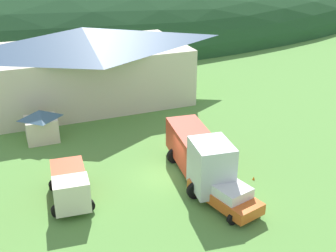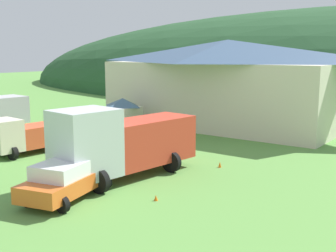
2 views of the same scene
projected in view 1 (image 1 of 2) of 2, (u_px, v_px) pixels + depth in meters
ground_plane at (166, 176)px, 29.48m from camera, size 200.00×200.00×0.00m
forested_hill_backdrop at (51, 28)px, 76.08m from camera, size 136.05×60.00×26.05m
depot_building at (85, 64)px, 41.26m from camera, size 20.50×11.16×7.29m
play_shed_cream at (41, 125)px, 34.08m from camera, size 2.64×2.34×2.61m
light_truck_cream at (70, 185)px, 26.22m from camera, size 2.82×5.04×2.31m
tow_truck_silver at (200, 154)px, 28.42m from camera, size 3.63×8.17×3.71m
service_pickup_orange at (226, 195)px, 25.85m from camera, size 3.16×5.18×1.66m
traffic_cone_near_pickup at (253, 180)px, 29.05m from camera, size 0.36×0.36×0.49m
traffic_cone_mid_row at (205, 142)px, 34.25m from camera, size 0.36×0.36×0.63m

